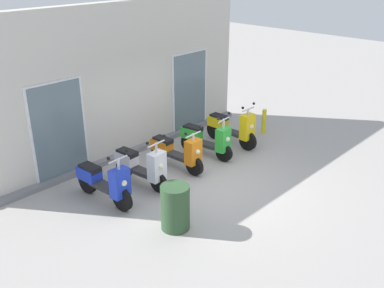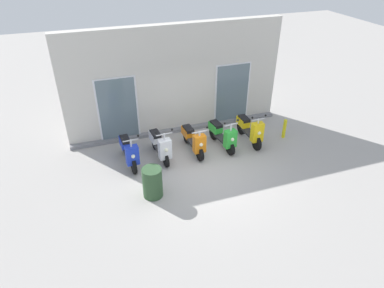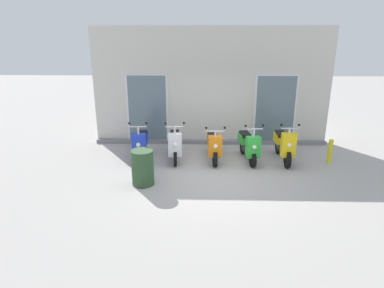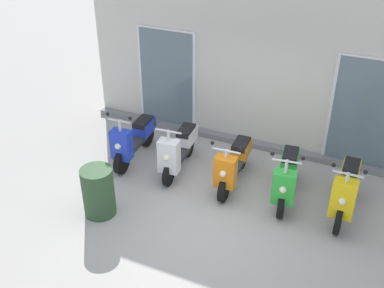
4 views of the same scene
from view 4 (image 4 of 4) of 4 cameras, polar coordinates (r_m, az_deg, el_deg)
name	(u,v)px [view 4 (image 4 of 4)]	position (r m, az deg, el deg)	size (l,w,h in m)	color
ground_plane	(208,216)	(8.17, 1.96, -8.79)	(40.00, 40.00, 0.00)	#A8A39E
storefront_facade	(263,62)	(9.57, 8.71, 9.82)	(7.70, 0.50, 3.79)	beige
scooter_blue	(134,139)	(9.48, -7.13, 0.58)	(0.53, 1.63, 1.27)	black
scooter_white	(178,149)	(9.04, -1.70, -0.62)	(0.58, 1.55, 1.27)	black
scooter_orange	(234,163)	(8.72, 5.10, -2.36)	(0.58, 1.62, 1.15)	black
scooter_green	(286,177)	(8.45, 11.45, -3.93)	(0.58, 1.54, 1.23)	black
scooter_yellow	(346,190)	(8.34, 18.26, -5.32)	(0.54, 1.64, 1.26)	black
trash_bin	(98,192)	(8.13, -11.36, -5.72)	(0.55, 0.55, 0.89)	#2D4C2D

